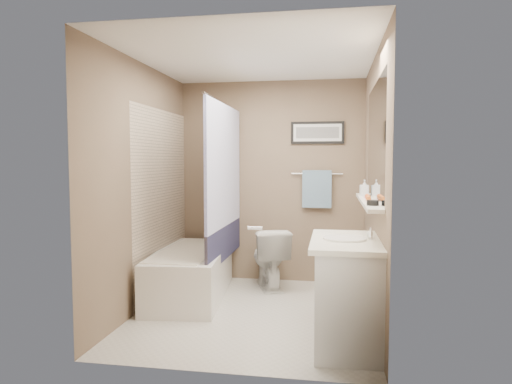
% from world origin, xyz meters
% --- Properties ---
extents(ground, '(2.50, 2.50, 0.00)m').
position_xyz_m(ground, '(0.00, 0.00, 0.00)').
color(ground, beige).
rests_on(ground, ground).
extents(ceiling, '(2.20, 2.50, 0.04)m').
position_xyz_m(ceiling, '(0.00, 0.00, 2.38)').
color(ceiling, white).
rests_on(ceiling, wall_back).
extents(wall_back, '(2.20, 0.04, 2.40)m').
position_xyz_m(wall_back, '(0.00, 1.23, 1.20)').
color(wall_back, brown).
rests_on(wall_back, ground).
extents(wall_front, '(2.20, 0.04, 2.40)m').
position_xyz_m(wall_front, '(0.00, -1.23, 1.20)').
color(wall_front, brown).
rests_on(wall_front, ground).
extents(wall_left, '(0.04, 2.50, 2.40)m').
position_xyz_m(wall_left, '(-1.08, 0.00, 1.20)').
color(wall_left, brown).
rests_on(wall_left, ground).
extents(wall_right, '(0.04, 2.50, 2.40)m').
position_xyz_m(wall_right, '(1.08, 0.00, 1.20)').
color(wall_right, brown).
rests_on(wall_right, ground).
extents(tile_surround, '(0.02, 1.55, 2.00)m').
position_xyz_m(tile_surround, '(-1.09, 0.50, 1.00)').
color(tile_surround, beige).
rests_on(tile_surround, wall_left).
extents(curtain_rod, '(0.02, 1.55, 0.02)m').
position_xyz_m(curtain_rod, '(-0.40, 0.50, 2.05)').
color(curtain_rod, silver).
rests_on(curtain_rod, wall_left).
extents(curtain_upper, '(0.03, 1.45, 1.28)m').
position_xyz_m(curtain_upper, '(-0.40, 0.50, 1.40)').
color(curtain_upper, white).
rests_on(curtain_upper, curtain_rod).
extents(curtain_lower, '(0.03, 1.45, 0.36)m').
position_xyz_m(curtain_lower, '(-0.40, 0.50, 0.58)').
color(curtain_lower, '#252444').
rests_on(curtain_lower, curtain_rod).
extents(mirror, '(0.02, 1.60, 1.00)m').
position_xyz_m(mirror, '(1.09, -0.15, 1.62)').
color(mirror, silver).
rests_on(mirror, wall_right).
extents(shelf, '(0.12, 1.60, 0.03)m').
position_xyz_m(shelf, '(1.04, -0.15, 1.10)').
color(shelf, silver).
rests_on(shelf, wall_right).
extents(towel_bar, '(0.60, 0.02, 0.02)m').
position_xyz_m(towel_bar, '(0.55, 1.22, 1.30)').
color(towel_bar, silver).
rests_on(towel_bar, wall_back).
extents(towel, '(0.34, 0.05, 0.44)m').
position_xyz_m(towel, '(0.55, 1.20, 1.12)').
color(towel, '#92BAD4').
rests_on(towel, towel_bar).
extents(art_frame, '(0.62, 0.02, 0.26)m').
position_xyz_m(art_frame, '(0.55, 1.23, 1.78)').
color(art_frame, black).
rests_on(art_frame, wall_back).
extents(art_mat, '(0.56, 0.00, 0.20)m').
position_xyz_m(art_mat, '(0.55, 1.22, 1.78)').
color(art_mat, white).
rests_on(art_mat, art_frame).
extents(art_image, '(0.50, 0.00, 0.13)m').
position_xyz_m(art_image, '(0.55, 1.22, 1.78)').
color(art_image, '#595959').
rests_on(art_image, art_mat).
extents(door, '(0.80, 0.02, 2.00)m').
position_xyz_m(door, '(0.55, -1.24, 1.00)').
color(door, silver).
rests_on(door, wall_front).
extents(door_handle, '(0.10, 0.02, 0.02)m').
position_xyz_m(door_handle, '(0.22, -1.19, 1.00)').
color(door_handle, silver).
rests_on(door_handle, door).
extents(bathtub, '(0.84, 1.56, 0.50)m').
position_xyz_m(bathtub, '(-0.75, 0.40, 0.25)').
color(bathtub, white).
rests_on(bathtub, ground).
extents(tub_rim, '(0.56, 1.36, 0.02)m').
position_xyz_m(tub_rim, '(-0.75, 0.40, 0.50)').
color(tub_rim, white).
rests_on(tub_rim, bathtub).
extents(toilet, '(0.59, 0.77, 0.69)m').
position_xyz_m(toilet, '(0.02, 0.91, 0.35)').
color(toilet, silver).
rests_on(toilet, ground).
extents(vanity, '(0.53, 0.92, 0.80)m').
position_xyz_m(vanity, '(0.85, -0.60, 0.40)').
color(vanity, silver).
rests_on(vanity, ground).
extents(countertop, '(0.54, 0.96, 0.04)m').
position_xyz_m(countertop, '(0.84, -0.60, 0.82)').
color(countertop, white).
rests_on(countertop, vanity).
extents(sink_basin, '(0.34, 0.34, 0.01)m').
position_xyz_m(sink_basin, '(0.83, -0.60, 0.85)').
color(sink_basin, white).
rests_on(sink_basin, countertop).
extents(faucet_spout, '(0.02, 0.02, 0.10)m').
position_xyz_m(faucet_spout, '(1.03, -0.60, 0.89)').
color(faucet_spout, white).
rests_on(faucet_spout, countertop).
extents(faucet_knob, '(0.05, 0.05, 0.05)m').
position_xyz_m(faucet_knob, '(1.03, -0.50, 0.87)').
color(faucet_knob, white).
rests_on(faucet_knob, countertop).
extents(candle_bowl_near, '(0.09, 0.09, 0.04)m').
position_xyz_m(candle_bowl_near, '(1.04, -0.65, 1.14)').
color(candle_bowl_near, black).
rests_on(candle_bowl_near, shelf).
extents(hair_brush_front, '(0.06, 0.22, 0.04)m').
position_xyz_m(hair_brush_front, '(1.04, -0.24, 1.14)').
color(hair_brush_front, '#BF561B').
rests_on(hair_brush_front, shelf).
extents(hair_brush_back, '(0.05, 0.22, 0.04)m').
position_xyz_m(hair_brush_back, '(1.04, -0.11, 1.14)').
color(hair_brush_back, '#C74D1C').
rests_on(hair_brush_back, shelf).
extents(pink_comb, '(0.04, 0.16, 0.01)m').
position_xyz_m(pink_comb, '(1.04, 0.01, 1.12)').
color(pink_comb, pink).
rests_on(pink_comb, shelf).
extents(glass_jar, '(0.08, 0.08, 0.10)m').
position_xyz_m(glass_jar, '(1.04, 0.39, 1.17)').
color(glass_jar, silver).
rests_on(glass_jar, shelf).
extents(soap_bottle, '(0.08, 0.08, 0.16)m').
position_xyz_m(soap_bottle, '(1.04, 0.30, 1.19)').
color(soap_bottle, '#999999').
rests_on(soap_bottle, shelf).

